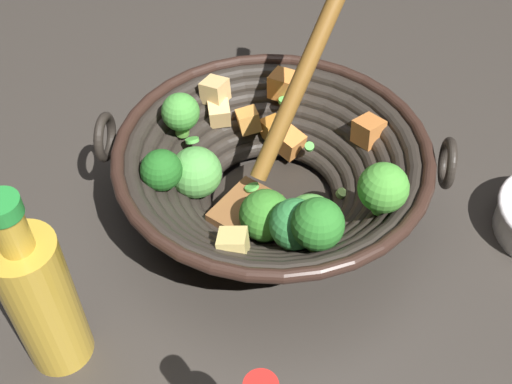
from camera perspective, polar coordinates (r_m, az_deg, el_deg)
name	(u,v)px	position (r m, az deg, el deg)	size (l,w,h in m)	color
ground_plane	(271,207)	(0.72, 1.38, -1.34)	(4.00, 4.00, 0.00)	#332D28
wok	(272,170)	(0.68, 1.46, 1.98)	(0.34, 0.34, 0.29)	black
cooking_oil_bottle	(41,298)	(0.57, -18.81, -9.07)	(0.06, 0.06, 0.21)	gold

